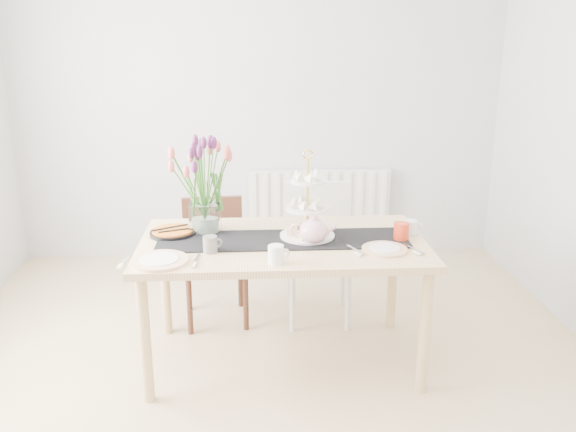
{
  "coord_description": "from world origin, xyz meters",
  "views": [
    {
      "loc": [
        -0.06,
        -2.79,
        1.88
      ],
      "look_at": [
        0.13,
        0.38,
        0.91
      ],
      "focal_mm": 38.0,
      "sensor_mm": 36.0,
      "label": 1
    }
  ],
  "objects": [
    {
      "name": "radiator",
      "position": [
        0.5,
        2.19,
        0.45
      ],
      "size": [
        1.2,
        0.08,
        0.6
      ],
      "primitive_type": "cube",
      "color": "white",
      "rests_on": "room_shell"
    },
    {
      "name": "teapot",
      "position": [
        0.27,
        0.36,
        0.83
      ],
      "size": [
        0.27,
        0.23,
        0.16
      ],
      "primitive_type": null,
      "rotation": [
        0.0,
        0.0,
        -0.15
      ],
      "color": "silver",
      "rests_on": "dining_table"
    },
    {
      "name": "table_runner",
      "position": [
        0.1,
        0.43,
        0.75
      ],
      "size": [
        1.4,
        0.35,
        0.01
      ],
      "primitive_type": "cube",
      "color": "black",
      "rests_on": "dining_table"
    },
    {
      "name": "mug_white",
      "position": [
        0.05,
        0.08,
        0.8
      ],
      "size": [
        0.09,
        0.09,
        0.1
      ],
      "primitive_type": "cylinder",
      "rotation": [
        0.0,
        0.0,
        0.21
      ],
      "color": "white",
      "rests_on": "dining_table"
    },
    {
      "name": "plate_left",
      "position": [
        -0.54,
        0.14,
        0.76
      ],
      "size": [
        0.33,
        0.33,
        0.02
      ],
      "primitive_type": "cylinder",
      "rotation": [
        0.0,
        0.0,
        -0.12
      ],
      "color": "white",
      "rests_on": "dining_table"
    },
    {
      "name": "cake_stand",
      "position": [
        0.24,
        0.47,
        0.88
      ],
      "size": [
        0.31,
        0.31,
        0.46
      ],
      "rotation": [
        0.0,
        0.0,
        0.19
      ],
      "color": "gold",
      "rests_on": "dining_table"
    },
    {
      "name": "mug_orange",
      "position": [
        0.76,
        0.39,
        0.8
      ],
      "size": [
        0.11,
        0.11,
        0.1
      ],
      "primitive_type": "cylinder",
      "rotation": [
        0.0,
        0.0,
        1.15
      ],
      "color": "red",
      "rests_on": "dining_table"
    },
    {
      "name": "dining_table",
      "position": [
        0.1,
        0.43,
        0.67
      ],
      "size": [
        1.6,
        0.9,
        0.75
      ],
      "color": "tan",
      "rests_on": "ground"
    },
    {
      "name": "room_shell",
      "position": [
        0.0,
        0.0,
        1.3
      ],
      "size": [
        4.5,
        4.5,
        4.5
      ],
      "color": "tan",
      "rests_on": "ground"
    },
    {
      "name": "chair_brown",
      "position": [
        -0.33,
        1.06,
        0.47
      ],
      "size": [
        0.44,
        0.44,
        0.81
      ],
      "rotation": [
        0.0,
        0.0,
        0.11
      ],
      "color": "#371B14",
      "rests_on": "ground"
    },
    {
      "name": "chair_white",
      "position": [
        0.37,
        1.04,
        0.53
      ],
      "size": [
        0.46,
        0.46,
        0.91
      ],
      "rotation": [
        0.0,
        0.0,
        -0.04
      ],
      "color": "silver",
      "rests_on": "ground"
    },
    {
      "name": "tulip_vase",
      "position": [
        -0.34,
        0.62,
        1.1
      ],
      "size": [
        0.64,
        0.64,
        0.55
      ],
      "rotation": [
        0.0,
        0.0,
        0.12
      ],
      "color": "silver",
      "rests_on": "dining_table"
    },
    {
      "name": "mug_grey",
      "position": [
        -0.29,
        0.26,
        0.8
      ],
      "size": [
        0.1,
        0.1,
        0.09
      ],
      "primitive_type": "cylinder",
      "rotation": [
        0.0,
        0.0,
        0.46
      ],
      "color": "slate",
      "rests_on": "dining_table"
    },
    {
      "name": "plate_right",
      "position": [
        0.64,
        0.24,
        0.76
      ],
      "size": [
        0.32,
        0.32,
        0.01
      ],
      "primitive_type": "cylinder",
      "rotation": [
        0.0,
        0.0,
        0.44
      ],
      "color": "white",
      "rests_on": "dining_table"
    },
    {
      "name": "cream_jug",
      "position": [
        0.84,
        0.49,
        0.79
      ],
      "size": [
        0.1,
        0.1,
        0.09
      ],
      "primitive_type": "cylinder",
      "rotation": [
        0.0,
        0.0,
        -0.12
      ],
      "color": "silver",
      "rests_on": "dining_table"
    },
    {
      "name": "tart_tin",
      "position": [
        -0.53,
        0.57,
        0.77
      ],
      "size": [
        0.26,
        0.26,
        0.03
      ],
      "rotation": [
        0.0,
        0.0,
        0.08
      ],
      "color": "black",
      "rests_on": "dining_table"
    }
  ]
}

